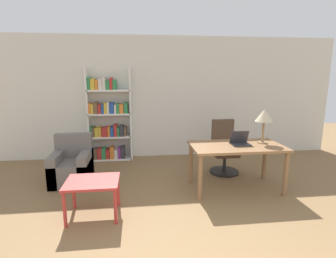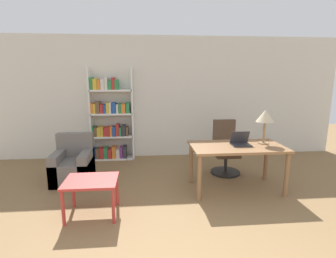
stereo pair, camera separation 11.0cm
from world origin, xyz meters
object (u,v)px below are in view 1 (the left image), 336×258
desk (236,151)px  laptop (240,142)px  office_chair (224,150)px  table_lamp (264,117)px  side_table_blue (93,186)px  armchair (72,167)px  bookshelf (108,121)px

desk → laptop: size_ratio=4.91×
office_chair → table_lamp: bearing=-58.6°
side_table_blue → armchair: size_ratio=0.83×
bookshelf → desk: bearing=-39.0°
desk → office_chair: size_ratio=1.46×
armchair → laptop: bearing=-11.8°
table_lamp → desk: bearing=-169.4°
side_table_blue → armchair: (-0.56, 1.23, -0.15)m
desk → bookshelf: 2.87m
desk → table_lamp: (0.48, 0.09, 0.55)m
laptop → armchair: (-2.81, 0.59, -0.52)m
laptop → office_chair: bearing=90.3°
laptop → side_table_blue: bearing=-164.0°
side_table_blue → armchair: armchair is taller
desk → bookshelf: bearing=141.0°
armchair → bookshelf: size_ratio=0.41×
office_chair → laptop: bearing=-89.7°
office_chair → side_table_blue: office_chair is taller
table_lamp → bookshelf: 3.21m
armchair → side_table_blue: bearing=-65.8°
table_lamp → side_table_blue: table_lamp is taller
laptop → armchair: bearing=168.2°
table_lamp → armchair: bearing=170.9°
desk → office_chair: office_chair is taller
table_lamp → bookshelf: size_ratio=0.28×
desk → laptop: 0.17m
table_lamp → bookshelf: bookshelf is taller
desk → table_lamp: size_ratio=2.63×
office_chair → bookshelf: size_ratio=0.50×
laptop → office_chair: size_ratio=0.30×
desk → bookshelf: size_ratio=0.73×
office_chair → bookshelf: 2.54m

